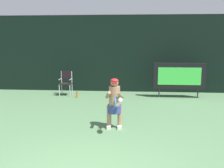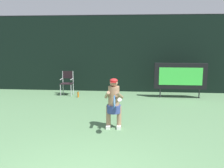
# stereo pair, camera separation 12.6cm
# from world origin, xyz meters

# --- Properties ---
(backdrop_screen) EXTENTS (18.00, 0.12, 3.66)m
(backdrop_screen) POSITION_xyz_m (0.00, 8.50, 1.81)
(backdrop_screen) COLOR black
(backdrop_screen) RESTS_ON ground
(scoreboard) EXTENTS (2.20, 0.21, 1.50)m
(scoreboard) POSITION_xyz_m (2.90, 7.27, 0.95)
(scoreboard) COLOR black
(scoreboard) RESTS_ON ground
(umpire_chair) EXTENTS (0.52, 0.44, 1.08)m
(umpire_chair) POSITION_xyz_m (-2.08, 7.42, 0.62)
(umpire_chair) COLOR #B7B7BC
(umpire_chair) RESTS_ON ground
(water_bottle) EXTENTS (0.07, 0.07, 0.27)m
(water_bottle) POSITION_xyz_m (-1.48, 6.96, 0.12)
(water_bottle) COLOR orange
(water_bottle) RESTS_ON ground
(tennis_player) EXTENTS (0.54, 0.62, 1.41)m
(tennis_player) POSITION_xyz_m (0.41, 3.22, 0.76)
(tennis_player) COLOR white
(tennis_player) RESTS_ON ground
(tennis_racket) EXTENTS (0.03, 0.60, 0.31)m
(tennis_racket) POSITION_xyz_m (0.48, 2.65, 0.91)
(tennis_racket) COLOR black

